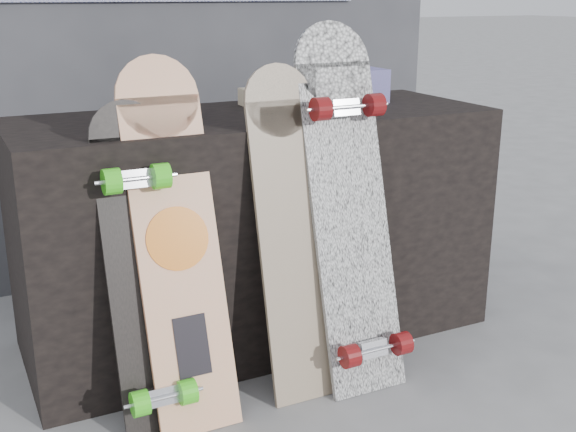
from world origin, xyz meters
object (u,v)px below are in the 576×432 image
vendor_table (257,228)px  skateboard_dark (143,266)px  longboard_geisha (176,233)px  longboard_cascadia (350,202)px  longboard_celtic (291,224)px

vendor_table → skateboard_dark: bearing=-144.4°
longboard_geisha → skateboard_dark: (-0.10, -0.02, -0.07)m
longboard_geisha → vendor_table: bearing=40.7°
longboard_geisha → longboard_cascadia: 0.54m
longboard_geisha → skateboard_dark: size_ratio=1.13×
vendor_table → skateboard_dark: size_ratio=1.76×
longboard_geisha → longboard_celtic: bearing=-4.2°
longboard_geisha → longboard_celtic: longboard_geisha is taller
vendor_table → longboard_geisha: longboard_geisha is taller
skateboard_dark → vendor_table: bearing=35.6°
vendor_table → longboard_cascadia: (0.14, -0.38, 0.17)m
longboard_geisha → longboard_celtic: 0.35m
skateboard_dark → longboard_cascadia: bearing=-2.3°
vendor_table → longboard_celtic: bearing=-97.7°
longboard_cascadia → longboard_geisha: bearing=175.6°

